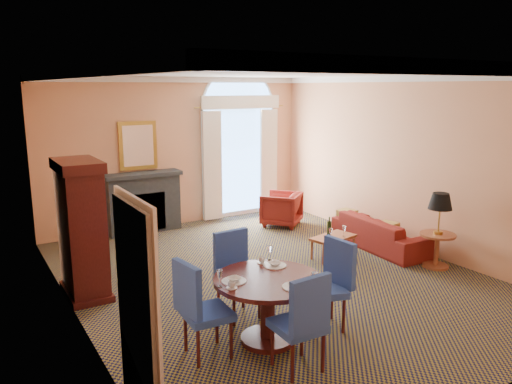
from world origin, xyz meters
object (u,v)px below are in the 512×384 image
armoire (82,231)px  dining_table (268,295)px  sofa (381,233)px  side_table (439,221)px  coffee_table (333,237)px  armchair (281,209)px

armoire → dining_table: 3.00m
sofa → side_table: bearing=-174.0°
coffee_table → side_table: (1.22, -1.23, 0.42)m
dining_table → sofa: dining_table is taller
armoire → side_table: size_ratio=1.59×
armoire → sofa: armoire is taller
armoire → dining_table: size_ratio=1.55×
sofa → armchair: bearing=21.0°
sofa → armchair: armchair is taller
armoire → sofa: size_ratio=0.97×
coffee_table → armchair: bearing=66.2°
armoire → sofa: (5.27, -0.69, -0.66)m
coffee_table → dining_table: bearing=-156.6°
armoire → side_table: (5.32, -1.92, -0.15)m
armoire → dining_table: (1.53, -2.56, -0.37)m
armchair → side_table: size_ratio=0.64×
dining_table → armchair: dining_table is taller
sofa → side_table: side_table is taller
dining_table → armchair: (3.03, 4.17, -0.22)m
dining_table → side_table: bearing=9.6°
sofa → armchair: 2.40m
sofa → coffee_table: (-1.17, 0.00, 0.09)m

